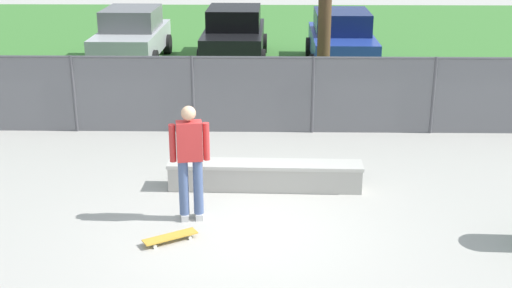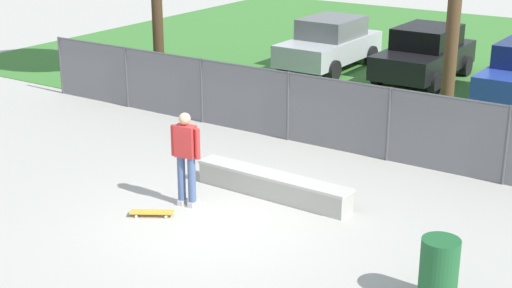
{
  "view_description": "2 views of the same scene",
  "coord_description": "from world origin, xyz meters",
  "px_view_note": "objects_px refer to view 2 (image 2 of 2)",
  "views": [
    {
      "loc": [
        0.31,
        -9.1,
        4.53
      ],
      "look_at": [
        0.13,
        0.93,
        1.03
      ],
      "focal_mm": 47.22,
      "sensor_mm": 36.0,
      "label": 1
    },
    {
      "loc": [
        7.43,
        -9.85,
        5.73
      ],
      "look_at": [
        0.31,
        0.92,
        1.27
      ],
      "focal_mm": 52.82,
      "sensor_mm": 36.0,
      "label": 2
    }
  ],
  "objects_px": {
    "concrete_ledge": "(273,185)",
    "car_silver": "(330,43)",
    "skateboarder": "(186,155)",
    "trash_bin": "(439,271)",
    "car_black": "(425,54)",
    "skateboard": "(152,212)"
  },
  "relations": [
    {
      "from": "car_black",
      "to": "concrete_ledge",
      "type": "bearing_deg",
      "value": -84.34
    },
    {
      "from": "skateboarder",
      "to": "skateboard",
      "type": "distance_m",
      "value": 1.22
    },
    {
      "from": "skateboard",
      "to": "trash_bin",
      "type": "bearing_deg",
      "value": 0.05
    },
    {
      "from": "trash_bin",
      "to": "car_black",
      "type": "bearing_deg",
      "value": 112.45
    },
    {
      "from": "skateboard",
      "to": "car_black",
      "type": "bearing_deg",
      "value": 88.46
    },
    {
      "from": "skateboarder",
      "to": "skateboard",
      "type": "relative_size",
      "value": 2.31
    },
    {
      "from": "car_silver",
      "to": "trash_bin",
      "type": "distance_m",
      "value": 14.66
    },
    {
      "from": "concrete_ledge",
      "to": "skateboarder",
      "type": "distance_m",
      "value": 1.83
    },
    {
      "from": "concrete_ledge",
      "to": "car_silver",
      "type": "xyz_separation_m",
      "value": [
        -4.2,
        10.13,
        0.6
      ]
    },
    {
      "from": "car_silver",
      "to": "trash_bin",
      "type": "relative_size",
      "value": 4.23
    },
    {
      "from": "concrete_ledge",
      "to": "car_black",
      "type": "distance_m",
      "value": 10.4
    },
    {
      "from": "skateboard",
      "to": "car_black",
      "type": "height_order",
      "value": "car_black"
    },
    {
      "from": "skateboard",
      "to": "car_black",
      "type": "xyz_separation_m",
      "value": [
        0.33,
        12.31,
        0.77
      ]
    },
    {
      "from": "skateboard",
      "to": "trash_bin",
      "type": "height_order",
      "value": "trash_bin"
    },
    {
      "from": "concrete_ledge",
      "to": "trash_bin",
      "type": "bearing_deg",
      "value": -25.96
    },
    {
      "from": "concrete_ledge",
      "to": "car_black",
      "type": "height_order",
      "value": "car_black"
    },
    {
      "from": "skateboarder",
      "to": "trash_bin",
      "type": "relative_size",
      "value": 1.83
    },
    {
      "from": "concrete_ledge",
      "to": "car_silver",
      "type": "relative_size",
      "value": 0.79
    },
    {
      "from": "skateboard",
      "to": "car_silver",
      "type": "bearing_deg",
      "value": 103.24
    },
    {
      "from": "concrete_ledge",
      "to": "skateboarder",
      "type": "xyz_separation_m",
      "value": [
        -1.12,
        -1.23,
        0.77
      ]
    },
    {
      "from": "car_black",
      "to": "skateboarder",
      "type": "bearing_deg",
      "value": -90.49
    },
    {
      "from": "skateboarder",
      "to": "car_black",
      "type": "xyz_separation_m",
      "value": [
        0.1,
        11.56,
        -0.17
      ]
    }
  ]
}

